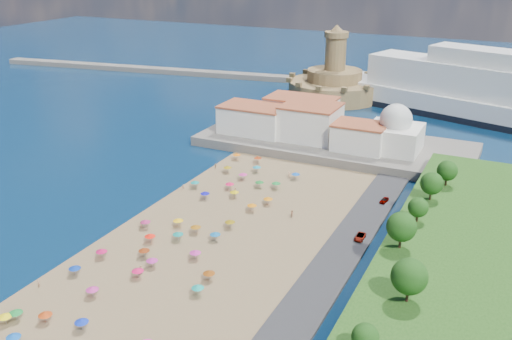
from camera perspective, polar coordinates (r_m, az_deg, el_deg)
The scene contains 11 objects.
ground at distance 134.98m, azimuth -6.18°, elevation -6.37°, with size 700.00×700.00×0.00m, color #071938.
terrace at distance 192.12m, azimuth 7.85°, elevation 2.58°, with size 90.00×36.00×3.00m, color #59544C.
jetty at distance 230.72m, azimuth 5.38°, elevation 5.77°, with size 18.00×70.00×2.40m, color #59544C.
breakwater at distance 314.10m, azimuth -8.79°, elevation 9.77°, with size 200.00×7.00×2.60m, color #59544C.
waterfront_buildings at distance 194.93m, azimuth 4.35°, elevation 4.95°, with size 57.00×29.00×11.00m.
domed_building at distance 183.27m, azimuth 13.72°, elevation 3.70°, with size 16.00×16.00×15.00m.
fortress at distance 256.97m, azimuth 7.81°, elevation 8.52°, with size 40.00×40.00×32.40m.
beach_parasols at distance 126.29m, azimuth -9.39°, elevation -7.50°, with size 31.59×116.97×2.20m.
beachgoers at distance 142.00m, azimuth -5.46°, elevation -4.37°, with size 34.75×98.30×1.85m.
parked_cars at distance 122.94m, azimuth 8.94°, elevation -8.76°, with size 2.08×80.54×1.29m.
hillside_trees at distance 107.37m, azimuth 14.03°, elevation -8.37°, with size 14.46×108.25×8.03m.
Camera 1 is at (64.55, -100.94, 62.16)m, focal length 40.00 mm.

